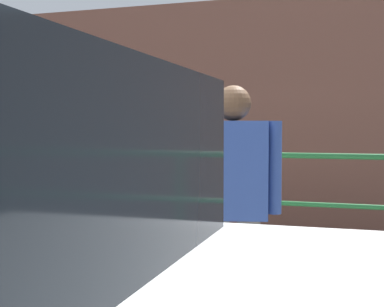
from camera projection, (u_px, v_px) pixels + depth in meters
name	position (u px, v px, depth m)	size (l,w,h in m)	color
sidewalk_curb	(153.00, 298.00, 4.70)	(36.00, 2.95, 0.14)	gray
parking_meter	(139.00, 177.00, 3.44)	(0.19, 0.20, 1.49)	slate
pedestrian_at_meter	(233.00, 199.00, 3.45)	(0.61, 0.69, 1.69)	slate
background_railing	(201.00, 180.00, 5.96)	(24.06, 0.06, 1.15)	#1E602D
backdrop_wall	(249.00, 116.00, 8.29)	(32.00, 0.50, 3.47)	brown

